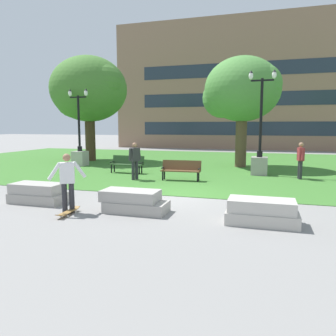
% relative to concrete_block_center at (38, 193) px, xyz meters
% --- Properties ---
extents(ground_plane, '(140.00, 140.00, 0.00)m').
position_rel_concrete_block_center_xyz_m(ground_plane, '(4.03, 2.17, -0.31)').
color(ground_plane, gray).
extents(grass_lawn, '(40.00, 20.00, 0.02)m').
position_rel_concrete_block_center_xyz_m(grass_lawn, '(4.03, 12.17, -0.30)').
color(grass_lawn, '#3D752D').
rests_on(grass_lawn, ground).
extents(concrete_block_center, '(1.80, 0.90, 0.64)m').
position_rel_concrete_block_center_xyz_m(concrete_block_center, '(0.00, 0.00, 0.00)').
color(concrete_block_center, '#9E9991').
rests_on(concrete_block_center, ground).
extents(concrete_block_left, '(1.91, 0.90, 0.64)m').
position_rel_concrete_block_center_xyz_m(concrete_block_left, '(3.43, -0.19, 0.00)').
color(concrete_block_left, '#9E9991').
rests_on(concrete_block_left, ground).
extents(concrete_block_right, '(1.80, 0.90, 0.64)m').
position_rel_concrete_block_center_xyz_m(concrete_block_right, '(7.01, -0.34, 0.00)').
color(concrete_block_right, '#B2ADA3').
rests_on(concrete_block_right, ground).
extents(person_skateboarder, '(0.84, 0.84, 1.71)m').
position_rel_concrete_block_center_xyz_m(person_skateboarder, '(1.64, -0.77, 0.66)').
color(person_skateboarder, '#28282D').
rests_on(person_skateboarder, ground).
extents(skateboard, '(0.28, 1.03, 0.14)m').
position_rel_concrete_block_center_xyz_m(skateboard, '(1.78, -1.01, -0.22)').
color(skateboard, olive).
rests_on(skateboard, ground).
extents(park_bench_near_left, '(1.82, 0.59, 0.90)m').
position_rel_concrete_block_center_xyz_m(park_bench_near_left, '(0.09, 6.99, 0.23)').
color(park_bench_near_left, '#284723').
rests_on(park_bench_near_left, grass_lawn).
extents(park_bench_near_right, '(1.83, 0.63, 0.90)m').
position_rel_concrete_block_center_xyz_m(park_bench_near_right, '(3.40, 5.52, 0.23)').
color(park_bench_near_right, brown).
rests_on(park_bench_near_right, grass_lawn).
extents(lamp_post_center, '(1.32, 0.80, 4.70)m').
position_rel_concrete_block_center_xyz_m(lamp_post_center, '(-4.02, 9.12, 0.68)').
color(lamp_post_center, '#ADA89E').
rests_on(lamp_post_center, grass_lawn).
extents(lamp_post_right, '(1.32, 0.80, 5.19)m').
position_rel_concrete_block_center_xyz_m(lamp_post_right, '(6.79, 8.32, 0.76)').
color(lamp_post_right, gray).
rests_on(lamp_post_right, grass_lawn).
extents(tree_near_right, '(4.68, 4.46, 6.51)m').
position_rel_concrete_block_center_xyz_m(tree_near_right, '(5.57, 11.39, 4.25)').
color(tree_near_right, brown).
rests_on(tree_near_right, grass_lawn).
extents(tree_far_left, '(5.56, 5.30, 7.26)m').
position_rel_concrete_block_center_xyz_m(tree_far_left, '(-4.96, 11.97, 4.64)').
color(tree_far_left, '#42301E').
rests_on(tree_far_left, grass_lawn).
extents(person_bystander_near_lawn, '(0.43, 0.67, 1.71)m').
position_rel_concrete_block_center_xyz_m(person_bystander_near_lawn, '(1.33, 5.05, 0.68)').
color(person_bystander_near_lawn, '#28282D').
rests_on(person_bystander_near_lawn, grass_lawn).
extents(person_bystander_far_lawn, '(0.31, 0.62, 1.71)m').
position_rel_concrete_block_center_xyz_m(person_bystander_far_lawn, '(8.63, 7.43, 0.68)').
color(person_bystander_far_lawn, '#28282D').
rests_on(person_bystander_far_lawn, grass_lawn).
extents(building_facade_distant, '(26.40, 1.03, 13.66)m').
position_rel_concrete_block_center_xyz_m(building_facade_distant, '(3.81, 26.67, 6.51)').
color(building_facade_distant, '#8E6B56').
rests_on(building_facade_distant, ground).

